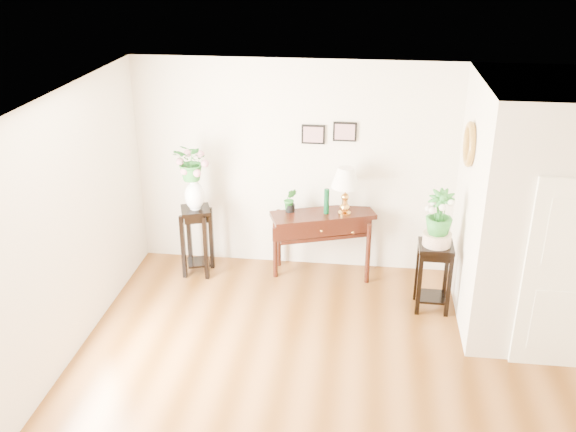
% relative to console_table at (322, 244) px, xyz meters
% --- Properties ---
extents(floor, '(6.00, 5.50, 0.02)m').
position_rel_console_table_xyz_m(floor, '(0.48, -2.46, -0.44)').
color(floor, brown).
rests_on(floor, ground).
extents(ceiling, '(6.00, 5.50, 0.02)m').
position_rel_console_table_xyz_m(ceiling, '(0.48, -2.46, 2.36)').
color(ceiling, white).
rests_on(ceiling, ground).
extents(wall_back, '(6.00, 0.02, 2.80)m').
position_rel_console_table_xyz_m(wall_back, '(0.48, 0.29, 0.96)').
color(wall_back, beige).
rests_on(wall_back, ground).
extents(wall_left, '(0.02, 5.50, 2.80)m').
position_rel_console_table_xyz_m(wall_left, '(-2.52, -2.46, 0.96)').
color(wall_left, beige).
rests_on(wall_left, ground).
extents(partition, '(1.80, 1.95, 2.80)m').
position_rel_console_table_xyz_m(partition, '(2.58, -0.68, 0.96)').
color(partition, beige).
rests_on(partition, floor).
extents(door, '(0.90, 0.05, 2.10)m').
position_rel_console_table_xyz_m(door, '(2.58, -1.68, 0.61)').
color(door, white).
rests_on(door, floor).
extents(art_print_left, '(0.30, 0.02, 0.25)m').
position_rel_console_table_xyz_m(art_print_left, '(-0.17, 0.27, 1.41)').
color(art_print_left, black).
rests_on(art_print_left, wall_back).
extents(art_print_right, '(0.30, 0.02, 0.25)m').
position_rel_console_table_xyz_m(art_print_right, '(0.23, 0.27, 1.46)').
color(art_print_right, black).
rests_on(art_print_right, wall_back).
extents(wall_ornament, '(0.07, 0.51, 0.51)m').
position_rel_console_table_xyz_m(wall_ornament, '(1.64, -0.56, 1.61)').
color(wall_ornament, olive).
rests_on(wall_ornament, partition).
extents(console_table, '(1.40, 0.87, 0.89)m').
position_rel_console_table_xyz_m(console_table, '(0.00, 0.00, 0.00)').
color(console_table, black).
rests_on(console_table, floor).
extents(table_lamp, '(0.44, 0.44, 0.64)m').
position_rel_console_table_xyz_m(table_lamp, '(0.28, 0.00, 0.79)').
color(table_lamp, '#C58E3E').
rests_on(table_lamp, console_table).
extents(green_vase, '(0.08, 0.08, 0.33)m').
position_rel_console_table_xyz_m(green_vase, '(0.04, 0.00, 0.61)').
color(green_vase, '#07381B').
rests_on(green_vase, console_table).
extents(potted_plant, '(0.18, 0.15, 0.30)m').
position_rel_console_table_xyz_m(potted_plant, '(-0.43, 0.00, 0.59)').
color(potted_plant, '#267428').
rests_on(potted_plant, console_table).
extents(plant_stand_a, '(0.46, 0.46, 0.94)m').
position_rel_console_table_xyz_m(plant_stand_a, '(-1.64, -0.18, 0.03)').
color(plant_stand_a, black).
rests_on(plant_stand_a, floor).
extents(porcelain_vase, '(0.29, 0.29, 0.44)m').
position_rel_console_table_xyz_m(porcelain_vase, '(-1.64, -0.18, 0.72)').
color(porcelain_vase, white).
rests_on(porcelain_vase, plant_stand_a).
extents(lily_arrangement, '(0.56, 0.53, 0.50)m').
position_rel_console_table_xyz_m(lily_arrangement, '(-1.64, -0.18, 1.14)').
color(lily_arrangement, '#267428').
rests_on(lily_arrangement, porcelain_vase).
extents(plant_stand_b, '(0.41, 0.41, 0.86)m').
position_rel_console_table_xyz_m(plant_stand_b, '(1.38, -0.69, -0.02)').
color(plant_stand_b, black).
rests_on(plant_stand_b, floor).
extents(ceramic_bowl, '(0.34, 0.34, 0.15)m').
position_rel_console_table_xyz_m(ceramic_bowl, '(1.38, -0.69, 0.49)').
color(ceramic_bowl, beige).
rests_on(ceramic_bowl, plant_stand_b).
extents(narcissus, '(0.34, 0.34, 0.56)m').
position_rel_console_table_xyz_m(narcissus, '(1.38, -0.69, 0.81)').
color(narcissus, '#267428').
rests_on(narcissus, ceramic_bowl).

